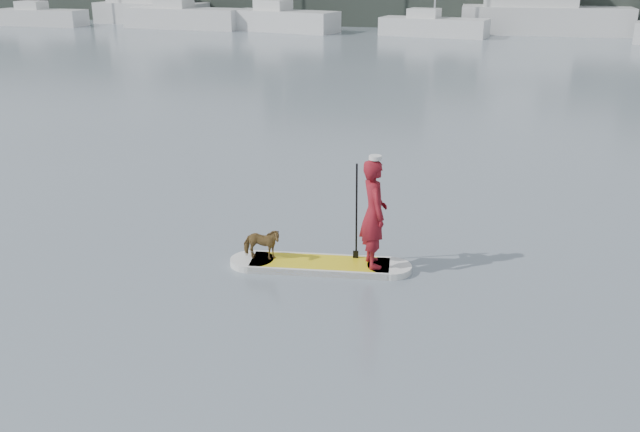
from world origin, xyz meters
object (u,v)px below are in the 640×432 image
(paddleboard, at_px, (320,265))
(motor_yacht_a, at_px, (539,5))
(motor_yacht_b, at_px, (146,2))
(dog, at_px, (261,244))
(sailboat_c, at_px, (282,19))
(sailboat_a, at_px, (40,16))
(sailboat_b, at_px, (184,15))
(sailboat_d, at_px, (433,25))
(paddler, at_px, (374,213))

(paddleboard, distance_m, motor_yacht_a, 45.17)
(paddleboard, xyz_separation_m, motor_yacht_b, (-28.80, 45.00, 1.70))
(dog, height_order, motor_yacht_a, motor_yacht_a)
(sailboat_c, height_order, motor_yacht_a, sailboat_c)
(sailboat_a, xyz_separation_m, motor_yacht_b, (7.36, 4.54, 0.99))
(sailboat_b, bearing_deg, motor_yacht_b, 149.81)
(dog, distance_m, sailboat_c, 44.09)
(sailboat_d, xyz_separation_m, motor_yacht_b, (-24.97, 3.84, 0.96))
(sailboat_b, bearing_deg, sailboat_d, 1.40)
(paddleboard, bearing_deg, sailboat_b, 110.15)
(dog, relative_size, motor_yacht_b, 0.07)
(paddler, height_order, motor_yacht_b, motor_yacht_b)
(paddler, distance_m, sailboat_a, 54.77)
(dog, distance_m, motor_yacht_b, 53.03)
(sailboat_c, relative_size, motor_yacht_a, 1.00)
(paddler, xyz_separation_m, sailboat_d, (-4.76, 41.01, -0.29))
(sailboat_c, xyz_separation_m, motor_yacht_a, (18.63, 3.48, 1.11))
(sailboat_a, distance_m, motor_yacht_b, 8.71)
(dog, height_order, sailboat_d, sailboat_d)
(sailboat_b, bearing_deg, motor_yacht_a, 9.92)
(paddleboard, relative_size, sailboat_c, 0.27)
(paddleboard, height_order, motor_yacht_a, motor_yacht_a)
(dog, distance_m, sailboat_b, 47.54)
(paddler, bearing_deg, motor_yacht_a, -30.10)
(sailboat_c, bearing_deg, sailboat_b, -168.94)
(sailboat_a, bearing_deg, sailboat_b, 4.05)
(motor_yacht_a, bearing_deg, sailboat_b, -177.29)
(paddleboard, xyz_separation_m, sailboat_a, (-36.16, 40.46, 0.71))
(sailboat_b, distance_m, motor_yacht_b, 6.19)
(paddler, bearing_deg, sailboat_c, -5.62)
(paddler, height_order, sailboat_c, sailboat_c)
(sailboat_d, bearing_deg, motor_yacht_a, 36.10)
(sailboat_a, bearing_deg, sailboat_c, 1.55)
(sailboat_b, xyz_separation_m, motor_yacht_a, (26.92, 3.36, 1.03))
(sailboat_a, height_order, sailboat_b, sailboat_b)
(sailboat_d, bearing_deg, sailboat_a, -171.08)
(motor_yacht_b, bearing_deg, paddler, -55.36)
(dog, height_order, sailboat_c, sailboat_c)
(motor_yacht_a, distance_m, motor_yacht_b, 32.07)
(sailboat_a, bearing_deg, dog, -50.57)
(sailboat_c, height_order, sailboat_d, sailboat_c)
(sailboat_b, height_order, sailboat_d, sailboat_b)
(paddleboard, relative_size, sailboat_a, 0.30)
(sailboat_b, bearing_deg, paddler, -56.56)
(paddler, bearing_deg, sailboat_b, 3.53)
(motor_yacht_b, bearing_deg, motor_yacht_a, 1.12)
(paddler, height_order, sailboat_d, sailboat_d)
(sailboat_a, xyz_separation_m, sailboat_d, (32.33, 0.71, 0.03))
(sailboat_d, distance_m, motor_yacht_b, 25.28)
(sailboat_a, xyz_separation_m, sailboat_c, (20.81, 1.07, 0.14))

